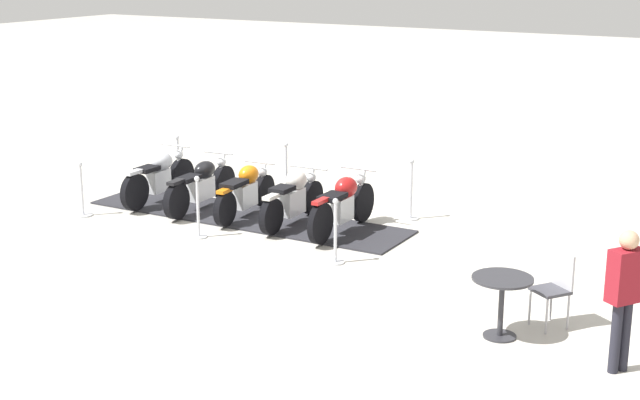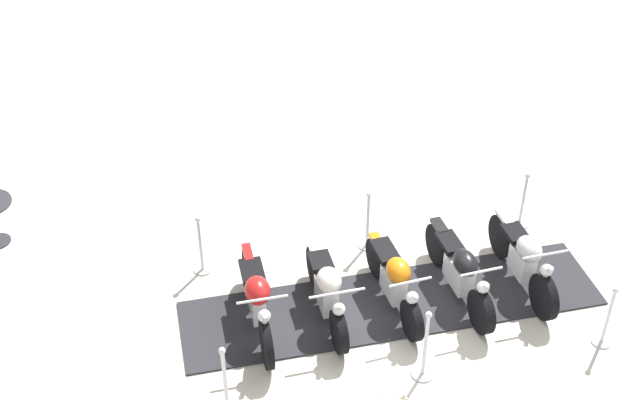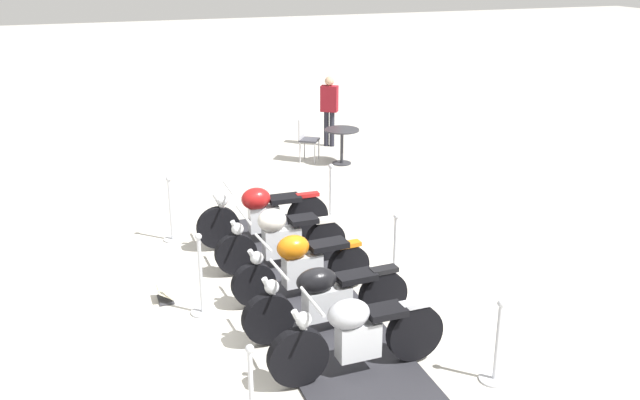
% 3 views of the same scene
% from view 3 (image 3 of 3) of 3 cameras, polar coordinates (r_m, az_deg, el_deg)
% --- Properties ---
extents(ground_plane, '(80.00, 80.00, 0.00)m').
position_cam_3_polar(ground_plane, '(9.95, -1.40, -7.75)').
color(ground_plane, beige).
extents(display_platform, '(1.47, 6.20, 0.03)m').
position_cam_3_polar(display_platform, '(9.94, -1.40, -7.67)').
color(display_platform, '#28282D').
rests_on(display_platform, ground_plane).
extents(motorcycle_maroon, '(2.19, 0.68, 1.01)m').
position_cam_3_polar(motorcycle_maroon, '(11.47, -4.69, -1.01)').
color(motorcycle_maroon, black).
rests_on(motorcycle_maroon, display_platform).
extents(motorcycle_cream, '(2.03, 0.77, 0.93)m').
position_cam_3_polar(motorcycle_cream, '(10.59, -3.29, -3.01)').
color(motorcycle_cream, black).
rests_on(motorcycle_cream, display_platform).
extents(motorcycle_copper, '(2.02, 0.62, 0.90)m').
position_cam_3_polar(motorcycle_copper, '(9.72, -1.57, -5.18)').
color(motorcycle_copper, black).
rests_on(motorcycle_copper, display_platform).
extents(motorcycle_black, '(2.22, 0.63, 0.95)m').
position_cam_3_polar(motorcycle_black, '(8.88, 0.43, -7.82)').
color(motorcycle_black, black).
rests_on(motorcycle_black, display_platform).
extents(motorcycle_chrome, '(2.12, 0.69, 1.01)m').
position_cam_3_polar(motorcycle_chrome, '(8.05, 2.91, -10.67)').
color(motorcycle_chrome, black).
rests_on(motorcycle_chrome, display_platform).
extents(stanchion_right_front, '(0.30, 0.30, 1.11)m').
position_cam_3_polar(stanchion_right_front, '(11.88, -11.84, -1.44)').
color(stanchion_right_front, silver).
rests_on(stanchion_right_front, ground_plane).
extents(stanchion_left_mid, '(0.28, 0.28, 1.06)m').
position_cam_3_polar(stanchion_left_mid, '(10.25, 6.02, -4.59)').
color(stanchion_left_mid, silver).
rests_on(stanchion_left_mid, ground_plane).
extents(stanchion_left_front, '(0.28, 0.28, 1.04)m').
position_cam_3_polar(stanchion_left_front, '(12.51, 0.87, 0.01)').
color(stanchion_left_front, silver).
rests_on(stanchion_left_front, ground_plane).
extents(stanchion_left_rear, '(0.34, 0.34, 1.01)m').
position_cam_3_polar(stanchion_left_rear, '(8.28, 13.96, -12.08)').
color(stanchion_left_rear, silver).
rests_on(stanchion_left_rear, ground_plane).
extents(stanchion_right_mid, '(0.32, 0.32, 1.14)m').
position_cam_3_polar(stanchion_right_mid, '(9.49, -9.49, -6.90)').
color(stanchion_right_mid, silver).
rests_on(stanchion_right_mid, ground_plane).
extents(info_placard, '(0.20, 0.33, 0.19)m').
position_cam_3_polar(info_placard, '(10.05, -12.30, -7.60)').
color(info_placard, '#333338').
rests_on(info_placard, ground_plane).
extents(cafe_table, '(0.76, 0.76, 0.79)m').
position_cam_3_polar(cafe_table, '(15.75, 1.77, 5.00)').
color(cafe_table, '#2D2D33').
rests_on(cafe_table, ground_plane).
extents(cafe_chair_near_table, '(0.56, 0.56, 0.98)m').
position_cam_3_polar(cafe_chair_near_table, '(15.96, -1.12, 5.11)').
color(cafe_chair_near_table, '#B7B7BC').
rests_on(cafe_chair_near_table, ground_plane).
extents(bystander_person, '(0.45, 0.41, 1.69)m').
position_cam_3_polar(bystander_person, '(17.10, 0.75, 7.63)').
color(bystander_person, '#23232D').
rests_on(bystander_person, ground_plane).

